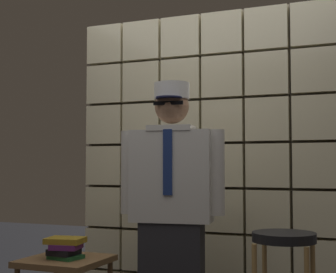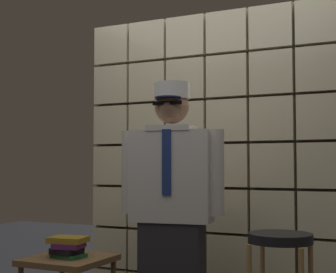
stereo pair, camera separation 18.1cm
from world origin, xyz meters
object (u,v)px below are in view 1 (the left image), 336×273
Objects in this scene: bar_stool at (284,272)px; book_stack at (65,247)px; side_table at (65,269)px; standing_person at (172,211)px.

book_stack is at bearing 174.87° from bar_stool.
bar_stool is 1.47m from book_stack.
book_stack reaches higher than side_table.
book_stack is (0.02, -0.03, 0.15)m from side_table.
standing_person is at bearing 3.89° from side_table.
side_table is at bearing 173.81° from bar_stool.
standing_person is 3.10× the size of side_table.
side_table is (-1.48, 0.16, -0.13)m from bar_stool.
standing_person reaches higher than side_table.
standing_person is 2.10× the size of bar_stool.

